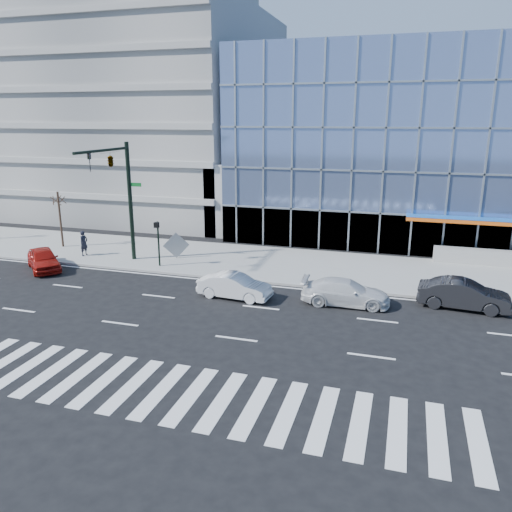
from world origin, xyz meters
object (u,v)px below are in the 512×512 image
at_px(red_sedan, 43,259).
at_px(tilted_panel, 176,245).
at_px(white_sedan, 235,286).
at_px(white_suv, 345,292).
at_px(traffic_signal, 117,174).
at_px(dark_sedan, 464,295).
at_px(street_tree_near, 58,199).
at_px(pedestrian, 84,243).
at_px(ped_signal_post, 158,237).

height_order(red_sedan, tilted_panel, tilted_panel).
bearing_deg(white_sedan, white_suv, -77.98).
relative_size(traffic_signal, dark_sedan, 1.73).
bearing_deg(street_tree_near, red_sedan, -64.72).
xyz_separation_m(traffic_signal, pedestrian, (-3.84, 1.20, -5.12)).
xyz_separation_m(white_suv, white_sedan, (-6.00, -0.76, -0.00)).
height_order(street_tree_near, white_suv, street_tree_near).
relative_size(street_tree_near, white_suv, 0.90).
distance_m(traffic_signal, white_sedan, 11.26).
distance_m(traffic_signal, red_sedan, 7.45).
height_order(traffic_signal, white_sedan, traffic_signal).
relative_size(dark_sedan, tilted_panel, 3.55).
distance_m(red_sedan, pedestrian, 3.44).
bearing_deg(pedestrian, tilted_panel, -69.17).
bearing_deg(dark_sedan, white_sedan, 104.63).
xyz_separation_m(traffic_signal, red_sedan, (-4.61, -2.13, -5.45)).
distance_m(traffic_signal, ped_signal_post, 4.75).
relative_size(white_sedan, pedestrian, 2.30).
distance_m(white_sedan, red_sedan, 13.86).
relative_size(white_suv, red_sedan, 1.11).
bearing_deg(street_tree_near, white_suv, -14.41).
bearing_deg(dark_sedan, red_sedan, 96.61).
relative_size(white_sedan, red_sedan, 0.98).
relative_size(street_tree_near, red_sedan, 1.00).
bearing_deg(ped_signal_post, white_sedan, -30.30).
bearing_deg(pedestrian, street_tree_near, 71.21).
bearing_deg(street_tree_near, ped_signal_post, -15.06).
height_order(white_suv, pedestrian, pedestrian).
bearing_deg(ped_signal_post, street_tree_near, 164.94).
xyz_separation_m(street_tree_near, white_sedan, (16.18, -6.46, -3.10)).
relative_size(traffic_signal, tilted_panel, 6.15).
xyz_separation_m(street_tree_near, pedestrian, (3.16, -1.73, -2.73)).
height_order(white_sedan, dark_sedan, dark_sedan).
xyz_separation_m(ped_signal_post, white_sedan, (6.68, -3.90, -1.46)).
xyz_separation_m(ped_signal_post, pedestrian, (-6.34, 0.83, -1.09)).
distance_m(ped_signal_post, red_sedan, 7.67).
distance_m(ped_signal_post, street_tree_near, 9.97).
bearing_deg(dark_sedan, tilted_panel, 82.95).
height_order(ped_signal_post, street_tree_near, street_tree_near).
bearing_deg(red_sedan, traffic_signal, -22.59).
bearing_deg(white_sedan, traffic_signal, 73.78).
bearing_deg(traffic_signal, white_sedan, -21.03).
height_order(traffic_signal, ped_signal_post, traffic_signal).
distance_m(traffic_signal, tilted_panel, 6.30).
bearing_deg(street_tree_near, white_sedan, -21.76).
bearing_deg(white_sedan, ped_signal_post, 64.52).
bearing_deg(traffic_signal, ped_signal_post, 8.52).
distance_m(traffic_signal, dark_sedan, 21.91).
relative_size(ped_signal_post, white_suv, 0.64).
xyz_separation_m(red_sedan, pedestrian, (0.77, 3.34, 0.33)).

